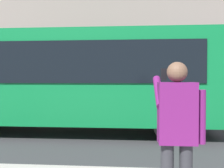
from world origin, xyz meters
TOP-DOWN VIEW (x-y plane):
  - ground_plane at (0.00, 0.00)m, footprint 60.00×60.00m
  - building_facade_far at (-0.02, -6.80)m, footprint 28.00×1.55m
  - red_bus at (2.20, 0.23)m, footprint 9.05×2.54m
  - pedestrian_photographer at (-0.25, 4.96)m, footprint 0.53×0.52m

SIDE VIEW (x-z plane):
  - ground_plane at x=0.00m, z-range 0.00..0.00m
  - pedestrian_photographer at x=-0.25m, z-range 0.29..1.99m
  - red_bus at x=2.20m, z-range 0.14..3.22m
  - building_facade_far at x=-0.02m, z-range -0.01..11.99m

